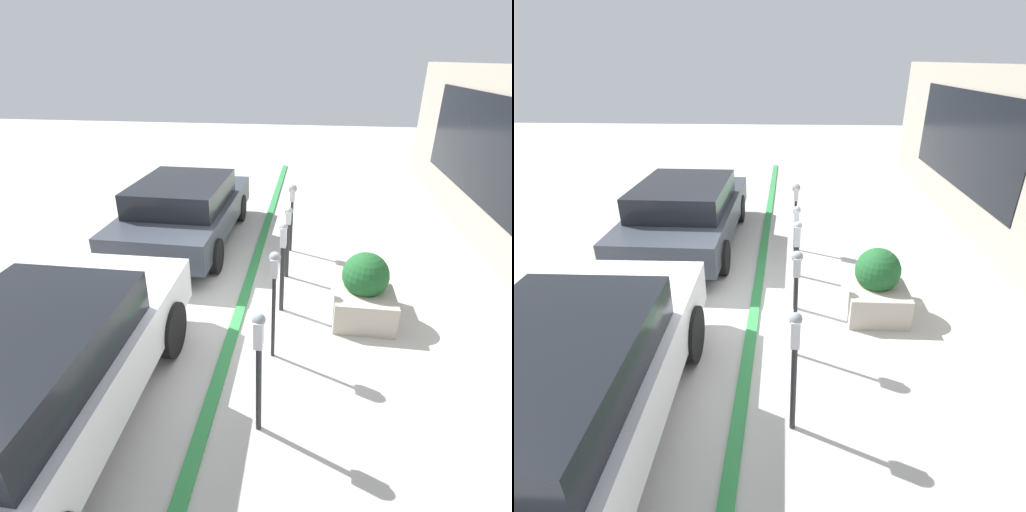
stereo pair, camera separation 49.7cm
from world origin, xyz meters
TOP-DOWN VIEW (x-y plane):
  - ground_plane at (0.00, 0.00)m, footprint 40.00×40.00m
  - curb_strip at (0.00, 0.08)m, footprint 19.00×0.16m
  - parking_meter_nearest at (-2.29, -0.51)m, footprint 0.15×0.13m
  - parking_meter_second at (-1.09, -0.54)m, footprint 0.17×0.15m
  - parking_meter_middle at (0.02, -0.57)m, footprint 0.15×0.13m
  - parking_meter_fourth at (1.12, -0.57)m, footprint 0.17×0.14m
  - parking_meter_farthest at (2.24, -0.57)m, footprint 0.19×0.17m
  - planter_box at (0.04, -1.81)m, footprint 1.11×0.89m
  - parked_car_front at (-2.67, 1.65)m, footprint 4.57×1.87m
  - parked_car_middle at (2.42, 1.70)m, footprint 4.35×2.06m

SIDE VIEW (x-z plane):
  - ground_plane at x=0.00m, z-range 0.00..0.00m
  - curb_strip at x=0.00m, z-range 0.00..0.04m
  - planter_box at x=0.04m, z-range -0.10..0.97m
  - parked_car_middle at x=2.42m, z-range 0.04..1.43m
  - parked_car_front at x=-2.67m, z-range 0.06..1.53m
  - parking_meter_fourth at x=1.12m, z-range 0.22..1.57m
  - parking_meter_middle at x=0.02m, z-range 0.22..1.71m
  - parking_meter_nearest at x=-2.29m, z-range 0.28..1.77m
  - parking_meter_farthest at x=2.24m, z-range 0.37..1.79m
  - parking_meter_second at x=-1.09m, z-range 0.39..1.94m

